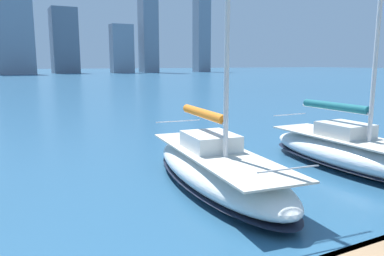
{
  "coord_description": "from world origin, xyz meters",
  "views": [
    {
      "loc": [
        5.32,
        3.29,
        4.17
      ],
      "look_at": [
        0.09,
        -6.8,
        2.2
      ],
      "focal_mm": 35.0,
      "sensor_mm": 36.0,
      "label": 1
    }
  ],
  "objects": [
    {
      "name": "sailboat_orange",
      "position": [
        -1.09,
        -7.28,
        0.69
      ],
      "size": [
        3.59,
        9.02,
        10.94
      ],
      "color": "white",
      "rests_on": "ground"
    },
    {
      "name": "sailboat_teal",
      "position": [
        -7.05,
        -6.62,
        0.71
      ],
      "size": [
        2.81,
        8.61,
        11.09
      ],
      "color": "silver",
      "rests_on": "ground"
    }
  ]
}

